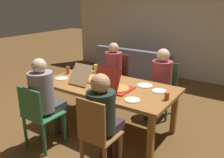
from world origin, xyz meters
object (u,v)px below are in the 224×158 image
at_px(pizza_box_0, 90,78).
at_px(drinking_glass_1, 167,96).
at_px(dining_table, 108,89).
at_px(plate_1, 132,100).
at_px(chair_3, 97,136).
at_px(plate_2, 159,91).
at_px(chair_2, 116,77).
at_px(chair_0, 39,115).
at_px(person_2, 112,69).
at_px(person_1, 160,77).
at_px(person_0, 45,95).
at_px(drinking_glass_2, 96,69).
at_px(person_3, 103,114).
at_px(plate_0, 62,78).
at_px(drinking_glass_0, 68,70).
at_px(plate_3, 145,85).
at_px(drinking_glass_3, 115,78).
at_px(pizza_box_1, 115,87).
at_px(chair_1, 163,85).
at_px(couch, 133,67).

relative_size(pizza_box_0, drinking_glass_1, 5.23).
relative_size(dining_table, plate_1, 10.17).
relative_size(chair_3, plate_2, 4.64).
bearing_deg(chair_2, chair_0, -90.00).
bearing_deg(person_2, person_1, 2.09).
distance_m(person_0, drinking_glass_1, 1.63).
bearing_deg(drinking_glass_2, person_3, -49.53).
distance_m(plate_0, drinking_glass_2, 0.65).
xyz_separation_m(person_0, plate_2, (1.22, 1.02, -0.01)).
xyz_separation_m(person_2, drinking_glass_0, (-0.45, -0.71, 0.08)).
xyz_separation_m(chair_0, person_2, (-0.00, 1.77, 0.21)).
bearing_deg(plate_3, drinking_glass_2, 172.52).
bearing_deg(dining_table, drinking_glass_1, -2.79).
xyz_separation_m(person_3, drinking_glass_3, (-0.51, 1.02, 0.05)).
bearing_deg(pizza_box_1, drinking_glass_0, 168.06).
xyz_separation_m(chair_1, plate_1, (0.09, -1.29, 0.21)).
relative_size(pizza_box_0, plate_1, 2.67).
xyz_separation_m(chair_2, plate_1, (1.06, -1.26, 0.22)).
height_order(chair_2, person_2, person_2).
distance_m(chair_0, plate_1, 1.27).
bearing_deg(plate_2, drinking_glass_1, -49.19).
distance_m(drinking_glass_0, couch, 2.49).
bearing_deg(chair_1, person_0, -117.98).
distance_m(plate_1, couch, 3.26).
relative_size(person_2, drinking_glass_2, 8.21).
relative_size(person_0, drinking_glass_0, 9.91).
bearing_deg(drinking_glass_0, drinking_glass_1, -4.14).
bearing_deg(drinking_glass_0, plate_0, -67.75).
xyz_separation_m(person_0, chair_3, (0.97, -0.12, -0.24)).
xyz_separation_m(chair_1, couch, (-1.46, 1.54, -0.24)).
xyz_separation_m(person_1, pizza_box_0, (-0.86, -0.84, 0.06)).
distance_m(person_3, pizza_box_0, 1.19).
height_order(chair_3, plate_1, chair_3).
distance_m(chair_3, plate_3, 1.25).
xyz_separation_m(plate_1, plate_3, (-0.11, 0.58, 0.00)).
relative_size(person_1, pizza_box_1, 2.16).
xyz_separation_m(drinking_glass_0, couch, (-0.04, 2.44, -0.51)).
height_order(plate_0, drinking_glass_2, drinking_glass_2).
xyz_separation_m(chair_3, drinking_glass_2, (-1.05, 1.36, 0.30)).
bearing_deg(drinking_glass_1, person_1, 117.33).
height_order(drinking_glass_3, couch, drinking_glass_3).
bearing_deg(person_3, drinking_glass_1, 59.60).
distance_m(pizza_box_0, drinking_glass_3, 0.40).
height_order(chair_0, drinking_glass_2, chair_0).
distance_m(person_3, plate_2, 1.04).
xyz_separation_m(dining_table, person_3, (0.50, -0.82, 0.07)).
height_order(chair_0, person_1, person_1).
xyz_separation_m(dining_table, plate_2, (0.75, 0.19, 0.08)).
relative_size(plate_2, drinking_glass_1, 2.03).
bearing_deg(chair_3, drinking_glass_0, 143.80).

